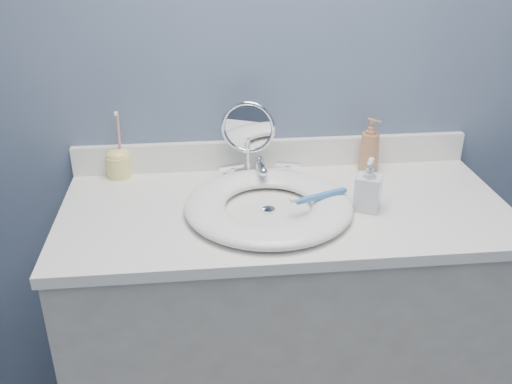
{
  "coord_description": "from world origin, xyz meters",
  "views": [
    {
      "loc": [
        -0.22,
        -0.39,
        1.61
      ],
      "look_at": [
        -0.08,
        0.94,
        0.94
      ],
      "focal_mm": 40.0,
      "sensor_mm": 36.0,
      "label": 1
    }
  ],
  "objects": [
    {
      "name": "back_wall",
      "position": [
        0.0,
        1.25,
        1.2
      ],
      "size": [
        2.2,
        0.02,
        2.4
      ],
      "primitive_type": "cube",
      "color": "#4D5E74",
      "rests_on": "ground"
    },
    {
      "name": "vanity_cabinet",
      "position": [
        0.0,
        0.97,
        0.42
      ],
      "size": [
        1.2,
        0.55,
        0.85
      ],
      "primitive_type": "cube",
      "color": "#BBB8AB",
      "rests_on": "ground"
    },
    {
      "name": "countertop",
      "position": [
        0.0,
        0.97,
        0.86
      ],
      "size": [
        1.22,
        0.57,
        0.03
      ],
      "primitive_type": "cube",
      "color": "white",
      "rests_on": "vanity_cabinet"
    },
    {
      "name": "backsplash",
      "position": [
        0.0,
        1.24,
        0.93
      ],
      "size": [
        1.22,
        0.02,
        0.09
      ],
      "primitive_type": "cube",
      "color": "white",
      "rests_on": "countertop"
    },
    {
      "name": "basin",
      "position": [
        -0.05,
        0.94,
        0.9
      ],
      "size": [
        0.45,
        0.45,
        0.04
      ],
      "primitive_type": null,
      "color": "white",
      "rests_on": "countertop"
    },
    {
      "name": "drain",
      "position": [
        -0.05,
        0.94,
        0.88
      ],
      "size": [
        0.04,
        0.04,
        0.01
      ],
      "primitive_type": "cylinder",
      "color": "silver",
      "rests_on": "countertop"
    },
    {
      "name": "faucet",
      "position": [
        -0.05,
        1.14,
        0.91
      ],
      "size": [
        0.25,
        0.13,
        0.07
      ],
      "color": "silver",
      "rests_on": "countertop"
    },
    {
      "name": "makeup_mirror",
      "position": [
        -0.08,
        1.17,
        1.01
      ],
      "size": [
        0.16,
        0.09,
        0.24
      ],
      "rotation": [
        0.0,
        0.0,
        -0.21
      ],
      "color": "silver",
      "rests_on": "countertop"
    },
    {
      "name": "soap_bottle_amber",
      "position": [
        0.29,
        1.18,
        0.96
      ],
      "size": [
        0.09,
        0.09,
        0.17
      ],
      "primitive_type": "imported",
      "rotation": [
        0.0,
        0.0,
        0.67
      ],
      "color": "#AC724D",
      "rests_on": "countertop"
    },
    {
      "name": "soap_bottle_clear",
      "position": [
        0.22,
        0.93,
        0.95
      ],
      "size": [
        0.09,
        0.09,
        0.14
      ],
      "primitive_type": "imported",
      "rotation": [
        0.0,
        0.0,
        -0.45
      ],
      "color": "silver",
      "rests_on": "countertop"
    },
    {
      "name": "toothbrush_holder",
      "position": [
        -0.47,
        1.21,
        0.93
      ],
      "size": [
        0.07,
        0.07,
        0.2
      ],
      "rotation": [
        0.0,
        0.0,
        0.43
      ],
      "color": "#F6E67B",
      "rests_on": "countertop"
    },
    {
      "name": "toothbrush_lying",
      "position": [
        0.08,
        0.93,
        0.92
      ],
      "size": [
        0.17,
        0.08,
        0.02
      ],
      "rotation": [
        0.0,
        0.0,
        0.38
      ],
      "color": "#3776C6",
      "rests_on": "basin"
    }
  ]
}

